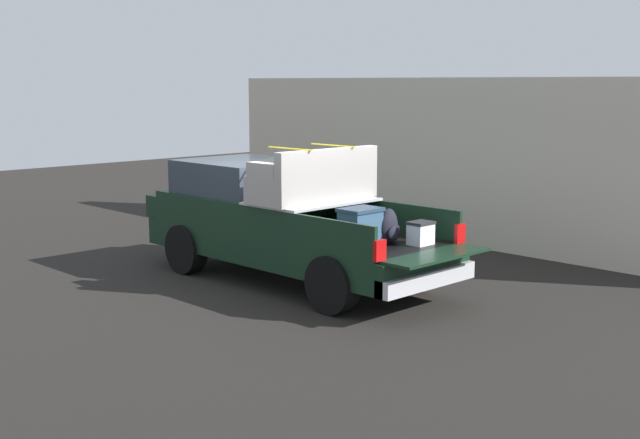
{
  "coord_description": "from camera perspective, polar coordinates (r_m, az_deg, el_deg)",
  "views": [
    {
      "loc": [
        -9.67,
        8.88,
        3.22
      ],
      "look_at": [
        -0.6,
        0.0,
        1.1
      ],
      "focal_mm": 46.49,
      "sensor_mm": 36.0,
      "label": 1
    }
  ],
  "objects": [
    {
      "name": "ground_plane",
      "position": [
        13.52,
        -1.78,
        -4.3
      ],
      "size": [
        40.0,
        40.0,
        0.0
      ],
      "primitive_type": "plane",
      "color": "black"
    },
    {
      "name": "building_facade",
      "position": [
        16.96,
        8.62,
        4.06
      ],
      "size": [
        11.96,
        0.36,
        3.3
      ],
      "primitive_type": "cube",
      "color": "beige",
      "rests_on": "ground_plane"
    },
    {
      "name": "pickup_truck",
      "position": [
        13.59,
        -2.85,
        -0.02
      ],
      "size": [
        6.05,
        2.06,
        2.23
      ],
      "color": "black",
      "rests_on": "ground_plane"
    }
  ]
}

